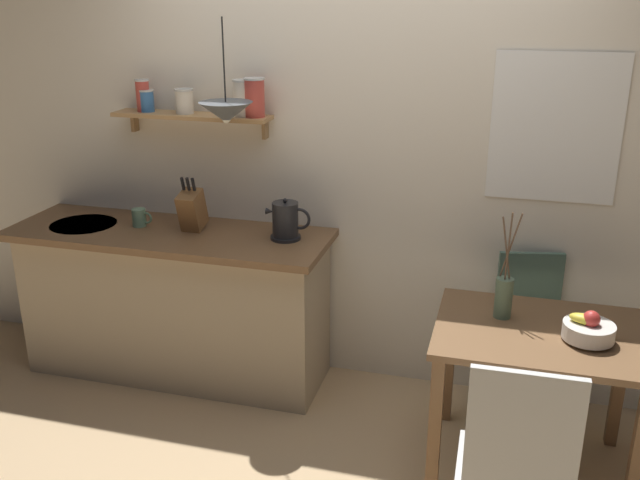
{
  "coord_description": "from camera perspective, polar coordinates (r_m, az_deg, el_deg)",
  "views": [
    {
      "loc": [
        0.82,
        -3.07,
        2.19
      ],
      "look_at": [
        -0.1,
        0.25,
        0.95
      ],
      "focal_mm": 39.47,
      "sensor_mm": 36.0,
      "label": 1
    }
  ],
  "objects": [
    {
      "name": "dining_table",
      "position": [
        3.39,
        17.25,
        -8.84
      ],
      "size": [
        0.93,
        0.72,
        0.74
      ],
      "color": "brown",
      "rests_on": "ground_plane"
    },
    {
      "name": "dining_chair_near",
      "position": [
        2.77,
        15.66,
        -17.37
      ],
      "size": [
        0.44,
        0.44,
        1.0
      ],
      "color": "silver",
      "rests_on": "ground_plane"
    },
    {
      "name": "dining_chair_far",
      "position": [
        3.88,
        16.71,
        -7.04
      ],
      "size": [
        0.47,
        0.51,
        0.88
      ],
      "color": "#4C6B5B",
      "rests_on": "ground_plane"
    },
    {
      "name": "pendant_lamp",
      "position": [
        3.66,
        -7.63,
        10.22
      ],
      "size": [
        0.28,
        0.28,
        0.52
      ],
      "color": "black"
    },
    {
      "name": "coffee_mug_by_sink",
      "position": [
        4.14,
        -14.41,
        1.77
      ],
      "size": [
        0.12,
        0.08,
        0.1
      ],
      "color": "slate",
      "rests_on": "kitchen_counter"
    },
    {
      "name": "knife_block",
      "position": [
        3.98,
        -10.34,
        2.46
      ],
      "size": [
        0.11,
        0.19,
        0.32
      ],
      "color": "brown",
      "rests_on": "kitchen_counter"
    },
    {
      "name": "electric_kettle",
      "position": [
        3.79,
        -2.78,
        1.55
      ],
      "size": [
        0.25,
        0.17,
        0.23
      ],
      "color": "black",
      "rests_on": "kitchen_counter"
    },
    {
      "name": "ground_plane",
      "position": [
        3.86,
        0.45,
        -14.79
      ],
      "size": [
        14.0,
        14.0,
        0.0
      ],
      "primitive_type": "plane",
      "color": "tan"
    },
    {
      "name": "back_wall",
      "position": [
        3.86,
        5.99,
        7.14
      ],
      "size": [
        6.8,
        0.11,
        2.7
      ],
      "color": "silver",
      "rests_on": "ground_plane"
    },
    {
      "name": "fruit_bowl",
      "position": [
        3.28,
        20.93,
        -6.78
      ],
      "size": [
        0.22,
        0.22,
        0.15
      ],
      "color": "silver",
      "rests_on": "dining_table"
    },
    {
      "name": "wall_shelf",
      "position": [
        3.97,
        -9.38,
        10.78
      ],
      "size": [
        0.9,
        0.2,
        0.34
      ],
      "color": "tan"
    },
    {
      "name": "twig_vase",
      "position": [
        3.37,
        14.68,
        -4.38
      ],
      "size": [
        0.09,
        0.08,
        0.51
      ],
      "color": "#567056",
      "rests_on": "dining_table"
    },
    {
      "name": "kitchen_counter",
      "position": [
        4.22,
        -11.67,
        -4.9
      ],
      "size": [
        1.83,
        0.63,
        0.9
      ],
      "color": "tan",
      "rests_on": "ground_plane"
    }
  ]
}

